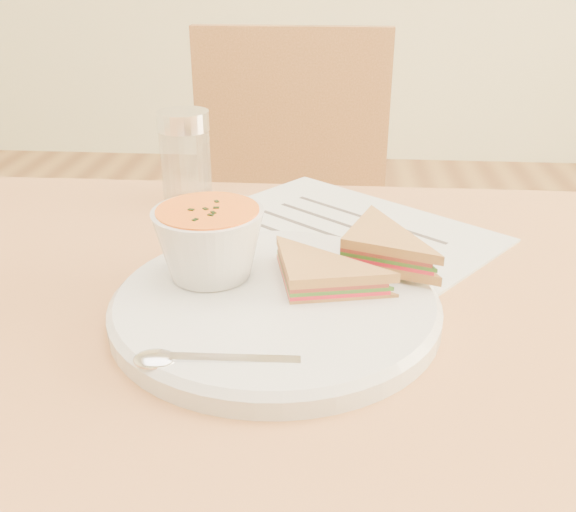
# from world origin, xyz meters

# --- Properties ---
(chair_far) EXTENTS (0.41, 0.41, 0.92)m
(chair_far) POSITION_xyz_m (-0.02, 0.64, 0.46)
(chair_far) COLOR brown
(chair_far) RESTS_ON floor
(plate) EXTENTS (0.32, 0.32, 0.02)m
(plate) POSITION_xyz_m (0.02, -0.01, 0.76)
(plate) COLOR silver
(plate) RESTS_ON dining_table
(soup_bowl) EXTENTS (0.12, 0.12, 0.07)m
(soup_bowl) POSITION_xyz_m (-0.04, 0.02, 0.80)
(soup_bowl) COLOR silver
(soup_bowl) RESTS_ON plate
(sandwich_half_a) EXTENTS (0.12, 0.12, 0.03)m
(sandwich_half_a) POSITION_xyz_m (0.04, -0.04, 0.78)
(sandwich_half_a) COLOR #BB7F42
(sandwich_half_a) RESTS_ON plate
(sandwich_half_b) EXTENTS (0.12, 0.12, 0.03)m
(sandwich_half_b) POSITION_xyz_m (0.08, 0.03, 0.79)
(sandwich_half_b) COLOR #BB7F42
(sandwich_half_b) RESTS_ON plate
(spoon) EXTENTS (0.17, 0.05, 0.01)m
(spoon) POSITION_xyz_m (-0.01, -0.12, 0.77)
(spoon) COLOR silver
(spoon) RESTS_ON plate
(paper_menu) EXTENTS (0.41, 0.40, 0.00)m
(paper_menu) POSITION_xyz_m (0.08, 0.18, 0.75)
(paper_menu) COLOR silver
(paper_menu) RESTS_ON dining_table
(condiment_shaker) EXTENTS (0.08, 0.08, 0.12)m
(condiment_shaker) POSITION_xyz_m (-0.12, 0.27, 0.81)
(condiment_shaker) COLOR silver
(condiment_shaker) RESTS_ON dining_table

